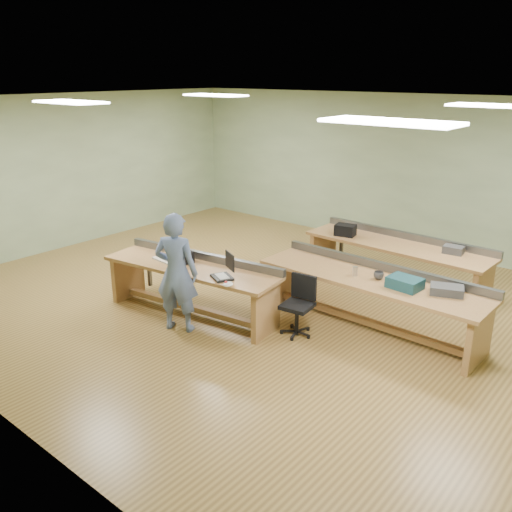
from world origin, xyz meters
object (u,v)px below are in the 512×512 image
(workbench_back, at_px, (397,254))
(camera_bag, at_px, (185,256))
(workbench_front, at_px, (192,278))
(mug, at_px, (379,275))
(drinks_can, at_px, (355,271))
(parts_bin_teal, at_px, (405,283))
(laptop_base, at_px, (222,277))
(task_chair, at_px, (298,313))
(workbench_mid, at_px, (371,290))
(parts_bin_grey, at_px, (447,290))
(person, at_px, (176,273))

(workbench_back, height_order, camera_bag, camera_bag)
(workbench_front, bearing_deg, camera_bag, 161.45)
(mug, height_order, drinks_can, drinks_can)
(parts_bin_teal, bearing_deg, workbench_front, -157.24)
(mug, bearing_deg, drinks_can, -163.41)
(workbench_front, distance_m, parts_bin_teal, 2.97)
(mug, bearing_deg, parts_bin_teal, -9.98)
(laptop_base, height_order, drinks_can, drinks_can)
(workbench_front, relative_size, workbench_back, 0.91)
(task_chair, bearing_deg, laptop_base, -154.73)
(workbench_front, bearing_deg, parts_bin_teal, 15.09)
(workbench_mid, distance_m, parts_bin_grey, 1.03)
(camera_bag, bearing_deg, task_chair, 23.68)
(camera_bag, distance_m, parts_bin_teal, 3.11)
(parts_bin_teal, bearing_deg, workbench_back, 118.16)
(person, xyz_separation_m, laptop_base, (0.48, 0.38, -0.06))
(person, xyz_separation_m, camera_bag, (-0.39, 0.52, 0.01))
(workbench_back, distance_m, drinks_can, 1.76)
(task_chair, xyz_separation_m, parts_bin_teal, (1.16, 0.69, 0.53))
(workbench_back, height_order, parts_bin_grey, workbench_back)
(task_chair, xyz_separation_m, parts_bin_grey, (1.65, 0.84, 0.51))
(workbench_back, height_order, person, person)
(camera_bag, relative_size, parts_bin_teal, 0.62)
(parts_bin_grey, distance_m, drinks_can, 1.21)
(parts_bin_grey, relative_size, drinks_can, 3.04)
(workbench_back, bearing_deg, drinks_can, -81.36)
(workbench_mid, xyz_separation_m, laptop_base, (-1.53, -1.33, 0.20))
(camera_bag, xyz_separation_m, task_chair, (1.74, 0.42, -0.54))
(workbench_front, height_order, workbench_mid, same)
(parts_bin_teal, relative_size, drinks_can, 3.12)
(parts_bin_teal, relative_size, mug, 3.04)
(workbench_back, distance_m, parts_bin_teal, 1.96)
(workbench_mid, height_order, mug, workbench_mid)
(workbench_front, bearing_deg, laptop_base, -16.25)
(workbench_back, distance_m, mug, 1.74)
(workbench_front, relative_size, drinks_can, 21.37)
(workbench_mid, distance_m, camera_bag, 2.69)
(laptop_base, bearing_deg, task_chair, 58.79)
(workbench_mid, bearing_deg, task_chair, -129.17)
(workbench_front, xyz_separation_m, workbench_mid, (2.22, 1.23, 0.01))
(parts_bin_teal, bearing_deg, parts_bin_grey, 17.27)
(workbench_back, height_order, parts_bin_teal, parts_bin_teal)
(workbench_mid, relative_size, workbench_back, 1.05)
(laptop_base, height_order, mug, mug)
(parts_bin_grey, bearing_deg, laptop_base, -151.01)
(parts_bin_teal, height_order, parts_bin_grey, parts_bin_teal)
(workbench_front, height_order, workbench_back, same)
(task_chair, distance_m, mug, 1.19)
(parts_bin_teal, xyz_separation_m, mug, (-0.41, 0.07, -0.02))
(laptop_base, bearing_deg, workbench_mid, 67.32)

